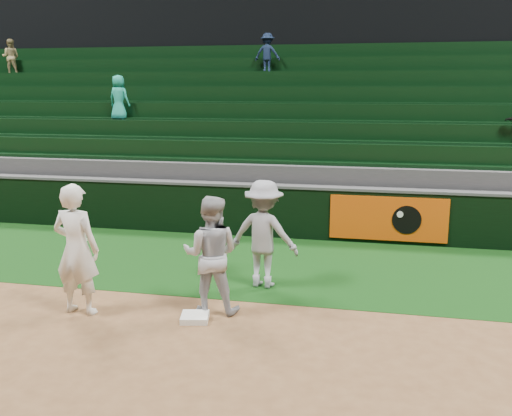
{
  "coord_description": "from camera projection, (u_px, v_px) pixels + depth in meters",
  "views": [
    {
      "loc": [
        2.7,
        -7.8,
        3.5
      ],
      "look_at": [
        0.54,
        2.3,
        1.3
      ],
      "focal_mm": 40.0,
      "sensor_mm": 36.0,
      "label": 1
    }
  ],
  "objects": [
    {
      "name": "base_coach",
      "position": [
        264.0,
        234.0,
        10.02
      ],
      "size": [
        1.33,
        0.89,
        1.91
      ],
      "primitive_type": "imported",
      "rotation": [
        0.0,
        0.0,
        2.99
      ],
      "color": "#93969F",
      "rests_on": "foul_grass"
    },
    {
      "name": "field_wall",
      "position": [
        260.0,
        210.0,
        13.58
      ],
      "size": [
        36.0,
        0.45,
        1.25
      ],
      "color": "black",
      "rests_on": "ground"
    },
    {
      "name": "stadium_seating",
      "position": [
        285.0,
        148.0,
        16.97
      ],
      "size": [
        36.0,
        5.95,
        5.12
      ],
      "color": "#333335",
      "rests_on": "ground"
    },
    {
      "name": "first_baseman",
      "position": [
        76.0,
        249.0,
        8.81
      ],
      "size": [
        0.79,
        0.55,
        2.07
      ],
      "primitive_type": "imported",
      "rotation": [
        0.0,
        0.0,
        3.07
      ],
      "color": "white",
      "rests_on": "ground"
    },
    {
      "name": "foul_grass",
      "position": [
        237.0,
        262.0,
        11.61
      ],
      "size": [
        36.0,
        4.2,
        0.01
      ],
      "primitive_type": "cube",
      "color": "black",
      "rests_on": "ground"
    },
    {
      "name": "upper_deck",
      "position": [
        318.0,
        27.0,
        24.18
      ],
      "size": [
        40.0,
        12.0,
        12.0
      ],
      "primitive_type": "cube",
      "color": "black",
      "rests_on": "ground"
    },
    {
      "name": "ground",
      "position": [
        190.0,
        320.0,
        8.74
      ],
      "size": [
        70.0,
        70.0,
        0.0
      ],
      "primitive_type": "plane",
      "color": "brown",
      "rests_on": "ground"
    },
    {
      "name": "baserunner",
      "position": [
        211.0,
        255.0,
        8.89
      ],
      "size": [
        0.96,
        0.77,
        1.87
      ],
      "primitive_type": "imported",
      "rotation": [
        0.0,
        0.0,
        3.21
      ],
      "color": "#A7AAB2",
      "rests_on": "ground"
    },
    {
      "name": "first_base",
      "position": [
        195.0,
        317.0,
        8.71
      ],
      "size": [
        0.49,
        0.49,
        0.09
      ],
      "primitive_type": "cube",
      "rotation": [
        0.0,
        0.0,
        0.21
      ],
      "color": "white",
      "rests_on": "ground"
    }
  ]
}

